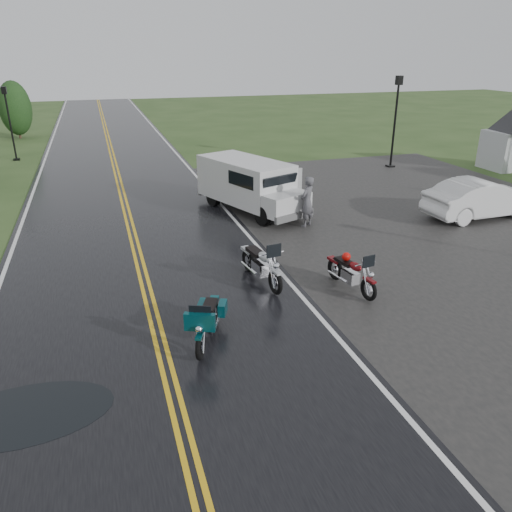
{
  "coord_description": "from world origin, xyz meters",
  "views": [
    {
      "loc": [
        -0.83,
        -9.43,
        5.98
      ],
      "look_at": [
        2.8,
        2.0,
        1.0
      ],
      "focal_mm": 35.0,
      "sensor_mm": 36.0,
      "label": 1
    }
  ],
  "objects": [
    {
      "name": "lamp_post_far_left",
      "position": [
        -5.37,
        22.4,
        2.06
      ],
      "size": [
        0.35,
        0.35,
        4.13
      ],
      "primitive_type": null,
      "color": "black",
      "rests_on": "ground"
    },
    {
      "name": "visitor_center",
      "position": [
        20.0,
        12.0,
        2.4
      ],
      "size": [
        16.0,
        10.0,
        4.8
      ],
      "primitive_type": null,
      "color": "#A8AAAD",
      "rests_on": "ground"
    },
    {
      "name": "motorcycle_red",
      "position": [
        5.32,
        0.5,
        0.59
      ],
      "size": [
        1.04,
        2.08,
        1.18
      ],
      "primitive_type": null,
      "rotation": [
        0.0,
        0.0,
        0.17
      ],
      "color": "#600B0E",
      "rests_on": "ground"
    },
    {
      "name": "tree_left_far",
      "position": [
        -6.04,
        30.7,
        1.71
      ],
      "size": [
        2.22,
        2.22,
        3.42
      ],
      "primitive_type": null,
      "color": "#1E3D19",
      "rests_on": "ground"
    },
    {
      "name": "parking_pad",
      "position": [
        11.0,
        5.0,
        0.01
      ],
      "size": [
        14.0,
        24.0,
        0.03
      ],
      "primitive_type": "cube",
      "color": "black",
      "rests_on": "ground"
    },
    {
      "name": "lamp_post_far_right",
      "position": [
        14.39,
        14.19,
        2.4
      ],
      "size": [
        0.41,
        0.41,
        4.79
      ],
      "primitive_type": null,
      "color": "black",
      "rests_on": "ground"
    },
    {
      "name": "van_white",
      "position": [
        4.64,
        6.97,
        1.02
      ],
      "size": [
        3.72,
        5.55,
        2.04
      ],
      "primitive_type": null,
      "rotation": [
        0.0,
        0.0,
        0.38
      ],
      "color": "silver",
      "rests_on": "ground"
    },
    {
      "name": "ground",
      "position": [
        0.0,
        0.0,
        0.0
      ],
      "size": [
        120.0,
        120.0,
        0.0
      ],
      "primitive_type": "plane",
      "color": "#2D471E",
      "rests_on": "ground"
    },
    {
      "name": "person_at_van",
      "position": [
        6.12,
        6.41,
        0.91
      ],
      "size": [
        0.79,
        0.76,
        1.82
      ],
      "primitive_type": "imported",
      "rotation": [
        0.0,
        0.0,
        3.84
      ],
      "color": "#4C4B50",
      "rests_on": "ground"
    },
    {
      "name": "sedan_white",
      "position": [
        12.83,
        5.4,
        0.73
      ],
      "size": [
        4.49,
        1.73,
        1.46
      ],
      "primitive_type": "imported",
      "rotation": [
        0.0,
        0.0,
        1.61
      ],
      "color": "silver",
      "rests_on": "ground"
    },
    {
      "name": "motorcycle_silver",
      "position": [
        3.18,
        1.54,
        0.67
      ],
      "size": [
        1.13,
        2.35,
        1.33
      ],
      "primitive_type": null,
      "rotation": [
        0.0,
        0.0,
        0.14
      ],
      "color": "#9B9FA3",
      "rests_on": "ground"
    },
    {
      "name": "motorcycle_teal",
      "position": [
        0.73,
        -0.76,
        0.59
      ],
      "size": [
        1.46,
        2.12,
        1.18
      ],
      "primitive_type": null,
      "rotation": [
        0.0,
        0.0,
        -0.41
      ],
      "color": "#05373E",
      "rests_on": "ground"
    },
    {
      "name": "road",
      "position": [
        0.0,
        10.0,
        0.02
      ],
      "size": [
        8.0,
        100.0,
        0.04
      ],
      "primitive_type": "cube",
      "color": "black",
      "rests_on": "ground"
    }
  ]
}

